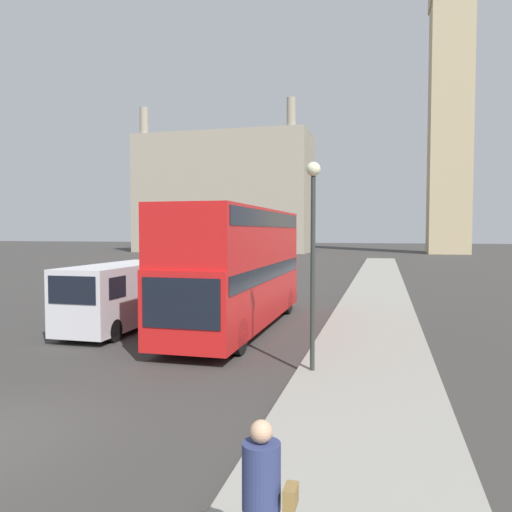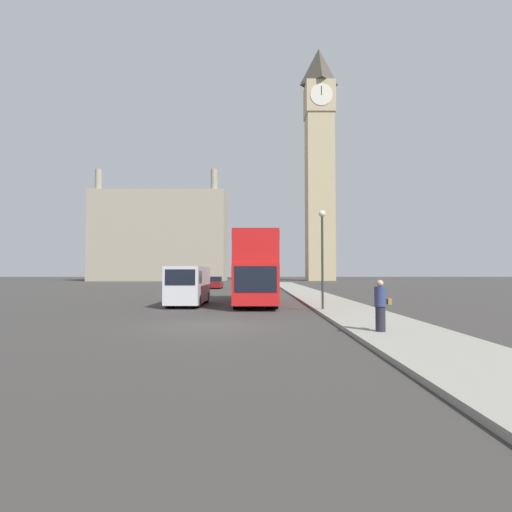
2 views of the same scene
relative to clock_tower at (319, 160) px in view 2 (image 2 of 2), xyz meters
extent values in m
plane|color=#383533|center=(-17.22, -79.71, -29.12)|extent=(300.00, 300.00, 0.00)
cube|color=gray|center=(-10.48, -79.71, -29.04)|extent=(3.49, 120.00, 0.15)
cube|color=tan|center=(0.00, 0.00, -9.15)|extent=(6.38, 6.38, 39.93)
cube|color=tan|center=(0.00, 0.00, 14.66)|extent=(6.89, 6.89, 7.69)
pyramid|color=#474238|center=(0.00, 0.00, 23.08)|extent=(6.70, 6.70, 9.15)
cylinder|color=silver|center=(0.00, -3.50, 14.66)|extent=(5.23, 0.12, 5.23)
cube|color=black|center=(0.00, -3.58, 15.57)|extent=(0.16, 0.06, 2.09)
cube|color=#9E937F|center=(-37.85, -1.43, -18.80)|extent=(30.60, 12.20, 20.63)
cylinder|color=#9E937F|center=(-50.85, -6.61, -6.22)|extent=(1.46, 1.46, 4.54)
cylinder|color=#9E937F|center=(-24.84, -6.61, -6.22)|extent=(1.46, 1.46, 4.54)
cube|color=red|center=(-15.40, -68.79, -27.65)|extent=(2.57, 10.98, 2.31)
cube|color=red|center=(-15.40, -68.79, -25.56)|extent=(2.57, 10.76, 1.89)
cube|color=black|center=(-15.40, -68.79, -26.92)|extent=(2.61, 10.54, 0.55)
cube|color=black|center=(-15.40, -68.79, -24.99)|extent=(2.61, 10.32, 0.55)
cube|color=black|center=(-15.40, -74.30, -27.38)|extent=(2.26, 0.03, 1.39)
cylinder|color=black|center=(-16.33, -72.64, -28.56)|extent=(0.72, 1.12, 1.12)
cylinder|color=black|center=(-14.48, -72.64, -28.56)|extent=(0.72, 1.12, 1.12)
cylinder|color=black|center=(-16.33, -64.95, -28.56)|extent=(0.72, 1.12, 1.12)
cylinder|color=black|center=(-14.48, -64.95, -28.56)|extent=(0.72, 1.12, 1.12)
cube|color=silver|center=(-19.67, -70.00, -27.78)|extent=(2.01, 5.99, 2.24)
cube|color=black|center=(-19.67, -73.00, -27.29)|extent=(1.71, 0.02, 0.90)
cube|color=black|center=(-19.67, -71.94, -27.29)|extent=(2.04, 1.08, 0.72)
cylinder|color=black|center=(-20.42, -72.03, -28.73)|extent=(0.50, 0.77, 0.77)
cylinder|color=black|center=(-18.91, -72.03, -28.73)|extent=(0.50, 0.77, 0.77)
cylinder|color=black|center=(-20.42, -67.96, -28.73)|extent=(0.50, 0.77, 0.77)
cylinder|color=black|center=(-18.91, -67.96, -28.73)|extent=(0.50, 0.77, 0.77)
cylinder|color=#23232D|center=(-11.23, -82.15, -28.55)|extent=(0.32, 0.32, 0.83)
cylinder|color=navy|center=(-11.23, -82.15, -27.81)|extent=(0.38, 0.38, 0.66)
sphere|color=tan|center=(-11.23, -82.15, -27.37)|extent=(0.23, 0.23, 0.23)
cube|color=olive|center=(-10.94, -82.15, -27.97)|extent=(0.12, 0.24, 0.20)
cylinder|color=#2D332D|center=(-11.83, -74.25, -26.51)|extent=(0.12, 0.12, 4.91)
sphere|color=beige|center=(-11.83, -74.25, -23.87)|extent=(0.36, 0.36, 0.36)
cube|color=maroon|center=(-20.66, -44.56, -28.60)|extent=(1.88, 4.27, 0.72)
cube|color=black|center=(-20.66, -44.46, -27.92)|extent=(1.70, 2.05, 0.63)
cylinder|color=black|center=(-21.39, -45.93, -28.80)|extent=(0.41, 0.63, 0.63)
cylinder|color=black|center=(-19.92, -45.93, -28.80)|extent=(0.41, 0.63, 0.63)
cylinder|color=black|center=(-21.39, -43.20, -28.80)|extent=(0.41, 0.63, 0.63)
cylinder|color=black|center=(-19.92, -43.20, -28.80)|extent=(0.41, 0.63, 0.63)
camera|label=1|loc=(-10.10, -86.75, -25.42)|focal=35.00mm
camera|label=2|loc=(-15.38, -95.52, -26.98)|focal=28.00mm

